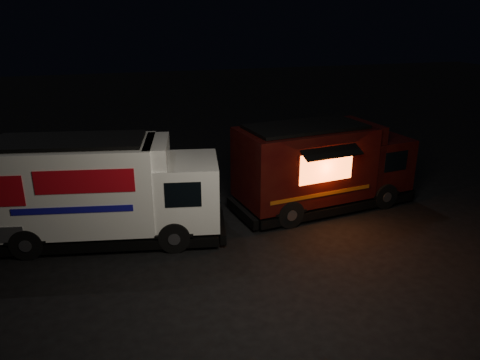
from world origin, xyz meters
name	(u,v)px	position (x,y,z in m)	size (l,w,h in m)	color
ground	(252,240)	(0.00, 0.00, 0.00)	(80.00, 80.00, 0.00)	black
white_truck	(107,190)	(-3.87, 1.25, 1.49)	(6.56, 2.24, 2.97)	white
red_truck	(325,165)	(3.04, 1.78, 1.43)	(6.13, 2.26, 2.85)	#330D09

